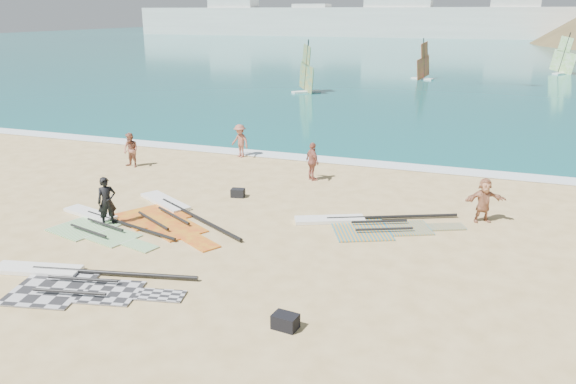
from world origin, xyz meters
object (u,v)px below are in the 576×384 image
(person_wetsuit, at_px, (107,202))
(rig_orange, at_px, (365,224))
(beachgoer_right, at_px, (484,200))
(rig_grey, at_px, (68,280))
(gear_bag_near, at_px, (238,193))
(beachgoer_left, at_px, (131,150))
(rig_green, at_px, (99,224))
(gear_bag_far, at_px, (285,321))
(beachgoer_mid, at_px, (240,141))
(beachgoer_back, at_px, (312,162))
(rig_red, at_px, (169,214))

(person_wetsuit, bearing_deg, rig_orange, -27.34)
(beachgoer_right, bearing_deg, person_wetsuit, 175.79)
(rig_grey, height_order, gear_bag_near, gear_bag_near)
(gear_bag_near, bearing_deg, beachgoer_left, 159.89)
(rig_green, height_order, beachgoer_right, beachgoer_right)
(rig_green, height_order, gear_bag_far, gear_bag_far)
(rig_orange, height_order, beachgoer_right, beachgoer_right)
(rig_grey, distance_m, rig_green, 4.21)
(rig_orange, height_order, person_wetsuit, person_wetsuit)
(rig_grey, height_order, rig_green, rig_grey)
(beachgoer_right, bearing_deg, beachgoer_left, 146.99)
(beachgoer_mid, bearing_deg, rig_orange, -20.73)
(beachgoer_mid, bearing_deg, person_wetsuit, -70.08)
(person_wetsuit, height_order, beachgoer_mid, person_wetsuit)
(gear_bag_near, bearing_deg, rig_grey, -98.62)
(gear_bag_far, distance_m, beachgoer_mid, 16.09)
(beachgoer_back, bearing_deg, beachgoer_left, 48.81)
(beachgoer_mid, height_order, beachgoer_back, beachgoer_back)
(rig_green, bearing_deg, gear_bag_near, 69.82)
(rig_grey, height_order, person_wetsuit, person_wetsuit)
(person_wetsuit, bearing_deg, beachgoer_mid, 41.22)
(rig_grey, distance_m, person_wetsuit, 4.26)
(rig_red, relative_size, beachgoer_mid, 3.45)
(rig_grey, height_order, beachgoer_left, beachgoer_left)
(beachgoer_left, bearing_deg, rig_orange, -7.23)
(rig_green, xyz_separation_m, person_wetsuit, (0.32, 0.13, 0.80))
(rig_grey, distance_m, beachgoer_mid, 14.08)
(gear_bag_near, distance_m, person_wetsuit, 5.18)
(gear_bag_near, distance_m, gear_bag_far, 9.75)
(rig_red, xyz_separation_m, gear_bag_far, (6.47, -5.61, 0.12))
(beachgoer_left, distance_m, beachgoer_mid, 5.26)
(beachgoer_mid, bearing_deg, gear_bag_near, -44.92)
(rig_grey, relative_size, beachgoer_left, 3.72)
(beachgoer_left, height_order, beachgoer_right, beachgoer_left)
(gear_bag_far, distance_m, person_wetsuit, 8.87)
(rig_red, xyz_separation_m, beachgoer_right, (10.50, 3.12, 0.73))
(rig_orange, bearing_deg, beachgoer_left, 138.02)
(rig_green, height_order, beachgoer_left, beachgoer_left)
(rig_orange, xyz_separation_m, rig_red, (-6.78, -1.40, 0.00))
(beachgoer_back, bearing_deg, person_wetsuit, 100.44)
(rig_orange, xyz_separation_m, gear_bag_near, (-5.35, 1.34, 0.11))
(rig_grey, relative_size, beachgoer_right, 3.81)
(beachgoer_mid, bearing_deg, rig_grey, -63.18)
(rig_orange, bearing_deg, rig_red, 167.10)
(gear_bag_near, height_order, beachgoer_back, beachgoer_back)
(rig_green, distance_m, beachgoer_right, 13.14)
(gear_bag_near, xyz_separation_m, beachgoer_right, (9.06, 0.38, 0.62))
(beachgoer_mid, bearing_deg, beachgoer_back, -8.49)
(rig_red, distance_m, beachgoer_right, 10.97)
(rig_orange, height_order, beachgoer_left, beachgoer_left)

